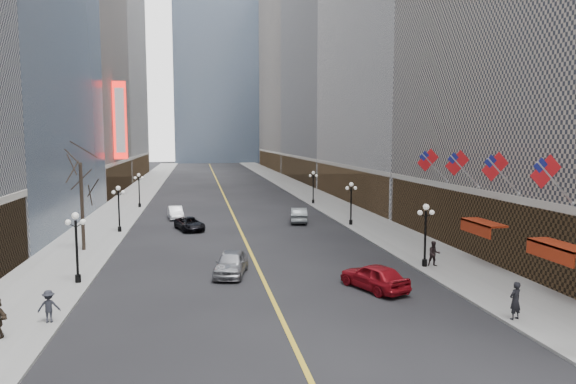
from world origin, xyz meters
name	(u,v)px	position (x,y,z in m)	size (l,w,h in m)	color
sidewalk_east	(322,200)	(14.00, 70.00, 0.07)	(6.00, 230.00, 0.15)	gray
sidewalk_west	(127,204)	(-14.00, 70.00, 0.07)	(6.00, 230.00, 0.15)	gray
lane_line	(224,195)	(0.00, 80.00, 0.01)	(0.25, 200.00, 0.02)	gold
bldg_east_c	(354,69)	(29.88, 106.00, 24.18)	(26.60, 40.60, 48.80)	gray
bldg_east_d	(311,64)	(29.90, 149.00, 31.17)	(26.60, 46.60, 62.80)	gray
bldg_west_c	(33,39)	(-29.88, 87.00, 25.19)	(26.60, 30.60, 50.80)	gray
bldg_west_d	(78,17)	(-29.92, 121.00, 36.17)	(26.60, 38.60, 72.80)	silver
streetlamp_east_1	(426,228)	(11.80, 30.00, 2.90)	(1.26, 0.44, 4.52)	black
streetlamp_east_2	(351,199)	(11.80, 48.00, 2.90)	(1.26, 0.44, 4.52)	black
streetlamp_east_3	(313,184)	(11.80, 66.00, 2.90)	(1.26, 0.44, 4.52)	black
streetlamp_west_1	(76,240)	(-11.80, 30.00, 2.90)	(1.26, 0.44, 4.52)	black
streetlamp_west_2	(119,204)	(-11.80, 48.00, 2.90)	(1.26, 0.44, 4.52)	black
streetlamp_west_3	(139,187)	(-11.80, 66.00, 2.90)	(1.26, 0.44, 4.52)	black
flag_2	(548,174)	(15.31, 22.00, 7.29)	(2.87, 0.12, 2.87)	#B2B2B7
flag_3	(497,169)	(15.31, 27.00, 7.29)	(2.87, 0.12, 2.87)	#B2B2B7
flag_4	(459,165)	(15.31, 32.00, 7.29)	(2.87, 0.12, 2.87)	#B2B2B7
flag_5	(430,162)	(15.31, 37.00, 7.29)	(2.87, 0.12, 2.87)	#B2B2B7
awning_b	(557,247)	(16.11, 22.00, 3.08)	(1.40, 4.00, 0.93)	maroon
awning_c	(481,224)	(16.11, 30.00, 3.08)	(1.40, 4.00, 0.93)	maroon
theatre_marquee	(120,120)	(-15.88, 80.00, 12.00)	(2.00, 0.55, 12.00)	red
tree_west_far	(81,176)	(-13.50, 40.00, 6.24)	(3.60, 3.60, 7.92)	#2D231C
car_nb_near	(231,263)	(-2.00, 30.63, 0.83)	(1.95, 4.86, 1.65)	#95969B
car_nb_mid	(176,213)	(-6.74, 56.20, 0.72)	(1.52, 4.35, 1.43)	white
car_nb_far	(190,224)	(-5.03, 48.39, 0.66)	(2.19, 4.75, 1.32)	black
car_sb_mid	(374,277)	(6.46, 25.65, 0.83)	(1.96, 4.87, 1.66)	maroon
car_sb_far	(299,215)	(6.80, 51.20, 0.82)	(1.74, 5.00, 1.65)	#565B5E
ped_ne_corner	(515,301)	(11.60, 19.05, 1.13)	(0.71, 0.52, 1.96)	black
ped_east_walk	(434,254)	(12.46, 29.91, 1.06)	(0.88, 0.48, 1.82)	black
ped_west_walk	(49,306)	(-11.60, 22.74, 0.97)	(1.06, 0.44, 1.65)	#21232A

